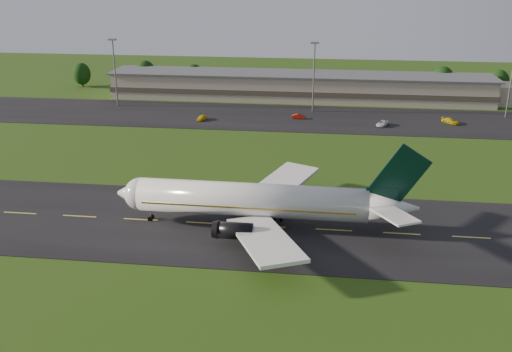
# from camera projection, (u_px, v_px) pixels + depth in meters

# --- Properties ---
(ground) EXTENTS (360.00, 360.00, 0.00)m
(ground) POSITION_uv_depth(u_px,v_px,m) (268.00, 227.00, 95.49)
(ground) COLOR #264611
(ground) RESTS_ON ground
(taxiway) EXTENTS (220.00, 30.00, 0.10)m
(taxiway) POSITION_uv_depth(u_px,v_px,m) (268.00, 227.00, 95.47)
(taxiway) COLOR black
(taxiway) RESTS_ON ground
(apron) EXTENTS (260.00, 30.00, 0.10)m
(apron) POSITION_uv_depth(u_px,v_px,m) (294.00, 118.00, 162.36)
(apron) COLOR black
(apron) RESTS_ON ground
(airliner) EXTENTS (51.25, 42.18, 15.57)m
(airliner) POSITION_uv_depth(u_px,v_px,m) (257.00, 201.00, 94.05)
(airliner) COLOR white
(airliner) RESTS_ON ground
(terminal) EXTENTS (145.00, 16.00, 8.40)m
(terminal) POSITION_uv_depth(u_px,v_px,m) (319.00, 87.00, 182.70)
(terminal) COLOR tan
(terminal) RESTS_ON ground
(light_mast_west) EXTENTS (2.40, 1.20, 20.35)m
(light_mast_west) POSITION_uv_depth(u_px,v_px,m) (114.00, 64.00, 171.68)
(light_mast_west) COLOR gray
(light_mast_west) RESTS_ON ground
(light_mast_centre) EXTENTS (2.40, 1.20, 20.35)m
(light_mast_centre) POSITION_uv_depth(u_px,v_px,m) (314.00, 69.00, 164.75)
(light_mast_centre) COLOR gray
(light_mast_centre) RESTS_ON ground
(light_mast_east) EXTENTS (2.40, 1.20, 20.35)m
(light_mast_east) POSITION_uv_depth(u_px,v_px,m) (512.00, 73.00, 158.40)
(light_mast_east) COLOR gray
(light_mast_east) RESTS_ON ground
(tree_line) EXTENTS (201.34, 9.17, 10.07)m
(tree_line) POSITION_uv_depth(u_px,v_px,m) (388.00, 80.00, 188.13)
(tree_line) COLOR black
(tree_line) RESTS_ON ground
(service_vehicle_a) EXTENTS (2.39, 4.35, 1.40)m
(service_vehicle_a) POSITION_uv_depth(u_px,v_px,m) (202.00, 118.00, 159.49)
(service_vehicle_a) COLOR #D9C00C
(service_vehicle_a) RESTS_ON apron
(service_vehicle_b) EXTENTS (3.96, 1.54, 1.28)m
(service_vehicle_b) POSITION_uv_depth(u_px,v_px,m) (299.00, 116.00, 161.01)
(service_vehicle_b) COLOR #9D170A
(service_vehicle_b) RESTS_ON apron
(service_vehicle_c) EXTENTS (4.25, 5.36, 1.36)m
(service_vehicle_c) POSITION_uv_depth(u_px,v_px,m) (383.00, 123.00, 153.92)
(service_vehicle_c) COLOR silver
(service_vehicle_c) RESTS_ON apron
(service_vehicle_d) EXTENTS (5.20, 4.96, 1.48)m
(service_vehicle_d) POSITION_uv_depth(u_px,v_px,m) (451.00, 121.00, 155.97)
(service_vehicle_d) COLOR #BFAD0B
(service_vehicle_d) RESTS_ON apron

